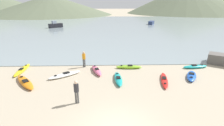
{
  "coord_description": "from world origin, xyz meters",
  "views": [
    {
      "loc": [
        -0.51,
        -7.38,
        6.4
      ],
      "look_at": [
        0.04,
        9.68,
        0.5
      ],
      "focal_mm": 28.0,
      "sensor_mm": 36.0,
      "label": 1
    }
  ],
  "objects": [
    {
      "name": "moored_boat_0",
      "position": [
        -14.17,
        40.72,
        0.7
      ],
      "size": [
        3.57,
        3.22,
        1.83
      ],
      "color": "black",
      "rests_on": "bay_water"
    },
    {
      "name": "person_near_foreground",
      "position": [
        -2.53,
        2.94,
        0.94
      ],
      "size": [
        0.33,
        0.25,
        1.65
      ],
      "color": "#4C4C4C",
      "rests_on": "ground_plane"
    },
    {
      "name": "kayak_on_sand_8",
      "position": [
        8.65,
        9.28,
        0.15
      ],
      "size": [
        2.74,
        1.02,
        0.35
      ],
      "color": "teal",
      "rests_on": "ground_plane"
    },
    {
      "name": "kayak_on_sand_0",
      "position": [
        0.47,
        6.46,
        0.16
      ],
      "size": [
        0.73,
        2.98,
        0.37
      ],
      "color": "teal",
      "rests_on": "ground_plane"
    },
    {
      "name": "bay_water",
      "position": [
        0.0,
        45.32,
        0.03
      ],
      "size": [
        160.0,
        70.0,
        0.06
      ],
      "primitive_type": "cube",
      "color": "gray",
      "rests_on": "ground_plane"
    },
    {
      "name": "kayak_on_sand_3",
      "position": [
        7.13,
        6.85,
        0.17
      ],
      "size": [
        1.88,
        2.68,
        0.38
      ],
      "color": "blue",
      "rests_on": "ground_plane"
    },
    {
      "name": "kayak_on_sand_4",
      "position": [
        -7.33,
        6.05,
        0.16
      ],
      "size": [
        2.83,
        3.25,
        0.36
      ],
      "color": "orange",
      "rests_on": "ground_plane"
    },
    {
      "name": "person_near_waterline",
      "position": [
        -2.87,
        9.93,
        0.97
      ],
      "size": [
        0.34,
        0.24,
        1.69
      ],
      "color": "#4C4C4C",
      "rests_on": "ground_plane"
    },
    {
      "name": "kayak_on_sand_2",
      "position": [
        -8.87,
        8.97,
        0.14
      ],
      "size": [
        0.7,
        3.51,
        0.32
      ],
      "color": "yellow",
      "rests_on": "ground_plane"
    },
    {
      "name": "moored_boat_1",
      "position": [
        13.48,
        47.47,
        0.56
      ],
      "size": [
        2.59,
        3.68,
        0.99
      ],
      "color": "navy",
      "rests_on": "bay_water"
    },
    {
      "name": "far_hill_midright",
      "position": [
        -31.53,
        96.8,
        5.36
      ],
      "size": [
        68.46,
        68.46,
        10.72
      ],
      "primitive_type": "cone",
      "color": "#5B664C",
      "rests_on": "ground_plane"
    },
    {
      "name": "kayak_on_sand_7",
      "position": [
        1.75,
        9.35,
        0.17
      ],
      "size": [
        2.7,
        0.7,
        0.38
      ],
      "color": "#8CCC2D",
      "rests_on": "ground_plane"
    },
    {
      "name": "far_hill_midleft",
      "position": [
        -52.72,
        99.76,
        3.06
      ],
      "size": [
        36.42,
        36.42,
        6.12
      ],
      "primitive_type": "cone",
      "color": "#5B664C",
      "rests_on": "ground_plane"
    },
    {
      "name": "shoreline_rock",
      "position": [
        12.2,
        10.35,
        0.55
      ],
      "size": [
        3.33,
        3.02,
        1.09
      ],
      "primitive_type": "cube",
      "rotation": [
        0.0,
        0.0,
        2.54
      ],
      "color": "#605B56",
      "rests_on": "ground_plane"
    },
    {
      "name": "kayak_on_sand_6",
      "position": [
        -1.51,
        8.49,
        0.18
      ],
      "size": [
        1.43,
        2.9,
        0.41
      ],
      "color": "#E5668C",
      "rests_on": "ground_plane"
    },
    {
      "name": "kayak_on_sand_5",
      "position": [
        4.42,
        6.13,
        0.12
      ],
      "size": [
        1.33,
        3.36,
        0.29
      ],
      "color": "red",
      "rests_on": "ground_plane"
    },
    {
      "name": "kayak_on_sand_1",
      "position": [
        -4.37,
        7.54,
        0.15
      ],
      "size": [
        2.96,
        2.41,
        0.34
      ],
      "color": "white",
      "rests_on": "ground_plane"
    }
  ]
}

